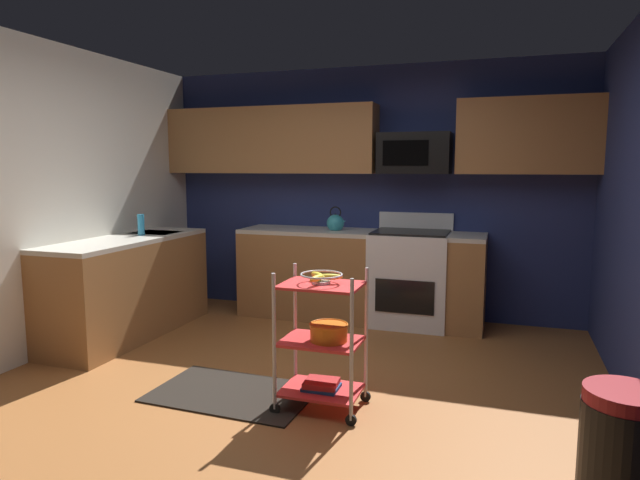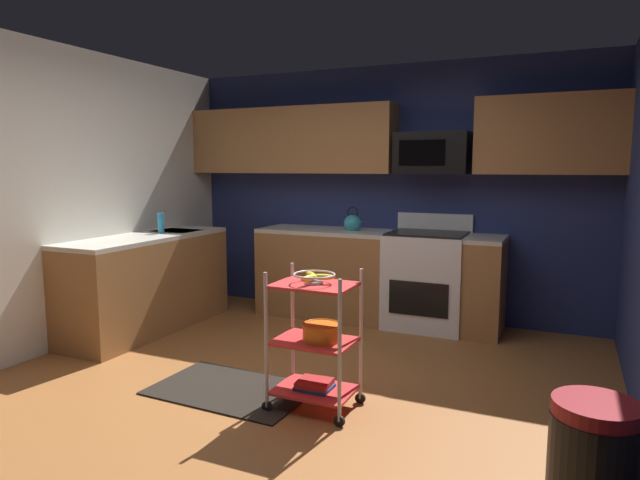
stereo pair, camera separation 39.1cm
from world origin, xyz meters
name	(u,v)px [view 2 (the right image)]	position (x,y,z in m)	size (l,w,h in m)	color
floor	(276,400)	(0.00, 0.00, -0.02)	(4.40, 4.80, 0.04)	#995B2D
wall_back	(387,192)	(0.00, 2.43, 1.30)	(4.52, 0.06, 2.60)	navy
wall_left	(36,200)	(-2.23, 0.00, 1.30)	(0.06, 4.80, 2.60)	silver
counter_run	(282,279)	(-0.81, 1.59, 0.46)	(3.45, 2.40, 0.92)	#9E6B3D
oven_range	(427,279)	(0.53, 2.10, 0.48)	(0.76, 0.65, 1.10)	white
upper_cabinets	(371,139)	(-0.12, 2.23, 1.85)	(4.40, 0.33, 0.70)	#9E6B3D
microwave	(433,153)	(0.53, 2.21, 1.70)	(0.70, 0.39, 0.40)	black
rolling_cart	(314,341)	(0.31, -0.04, 0.45)	(0.57, 0.39, 0.91)	silver
fruit_bowl	(314,276)	(0.31, -0.04, 0.88)	(0.27, 0.27, 0.07)	silver
mixing_bowl_large	(321,332)	(0.36, -0.04, 0.52)	(0.25, 0.25, 0.11)	orange
book_stack	(314,385)	(0.31, -0.04, 0.16)	(0.23, 0.20, 0.06)	#1E4C8C
kettle	(353,223)	(-0.25, 2.10, 1.00)	(0.21, 0.18, 0.26)	teal
dish_soap_bottle	(161,223)	(-1.89, 1.11, 1.02)	(0.06, 0.06, 0.20)	#2D8CBF
floor_rug	(231,389)	(-0.35, -0.03, 0.01)	(1.10, 0.70, 0.01)	black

